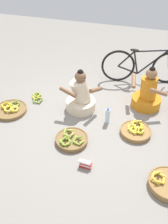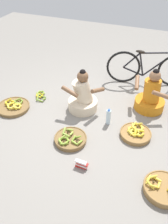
# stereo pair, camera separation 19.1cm
# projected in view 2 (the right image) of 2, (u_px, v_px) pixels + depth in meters

# --- Properties ---
(ground_plane) EXTENTS (10.00, 10.00, 0.00)m
(ground_plane) POSITION_uv_depth(u_px,v_px,m) (88.00, 121.00, 3.95)
(ground_plane) COLOR gray
(vendor_woman_front) EXTENTS (0.66, 0.52, 0.79)m
(vendor_woman_front) POSITION_uv_depth(u_px,v_px,m) (83.00, 97.00, 4.07)
(vendor_woman_front) COLOR beige
(vendor_woman_front) RESTS_ON ground
(vendor_woman_behind) EXTENTS (0.66, 0.54, 0.79)m
(vendor_woman_behind) POSITION_uv_depth(u_px,v_px,m) (151.00, 97.00, 4.09)
(vendor_woman_behind) COLOR orange
(vendor_woman_behind) RESTS_ON ground
(bicycle_leaning) EXTENTS (1.67, 0.43, 0.73)m
(bicycle_leaning) POSITION_uv_depth(u_px,v_px,m) (149.00, 68.00, 4.68)
(bicycle_leaning) COLOR black
(bicycle_leaning) RESTS_ON ground
(banana_basket_back_left) EXTENTS (0.49, 0.49, 0.15)m
(banana_basket_back_left) POSITION_uv_depth(u_px,v_px,m) (136.00, 133.00, 3.65)
(banana_basket_back_left) COLOR olive
(banana_basket_back_left) RESTS_ON ground
(banana_basket_near_vendor) EXTENTS (0.50, 0.50, 0.17)m
(banana_basket_near_vendor) POSITION_uv_depth(u_px,v_px,m) (164.00, 189.00, 2.87)
(banana_basket_near_vendor) COLOR olive
(banana_basket_near_vendor) RESTS_ON ground
(banana_basket_mid_right) EXTENTS (0.58, 0.58, 0.14)m
(banana_basket_mid_right) POSITION_uv_depth(u_px,v_px,m) (13.00, 107.00, 4.21)
(banana_basket_mid_right) COLOR brown
(banana_basket_mid_right) RESTS_ON ground
(banana_basket_front_center) EXTENTS (0.50, 0.50, 0.15)m
(banana_basket_front_center) POSITION_uv_depth(u_px,v_px,m) (70.00, 139.00, 3.56)
(banana_basket_front_center) COLOR brown
(banana_basket_front_center) RESTS_ON ground
(loose_bananas_front_left) EXTENTS (0.28, 0.35, 0.09)m
(loose_bananas_front_left) POSITION_uv_depth(u_px,v_px,m) (41.00, 96.00, 4.51)
(loose_bananas_front_left) COLOR #8CAD38
(loose_bananas_front_left) RESTS_ON ground
(water_bottle) EXTENTS (0.08, 0.08, 0.29)m
(water_bottle) POSITION_uv_depth(u_px,v_px,m) (108.00, 117.00, 3.83)
(water_bottle) COLOR silver
(water_bottle) RESTS_ON ground
(packet_carton_stack) EXTENTS (0.18, 0.06, 0.12)m
(packet_carton_stack) POSITION_uv_depth(u_px,v_px,m) (81.00, 164.00, 3.16)
(packet_carton_stack) COLOR red
(packet_carton_stack) RESTS_ON ground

